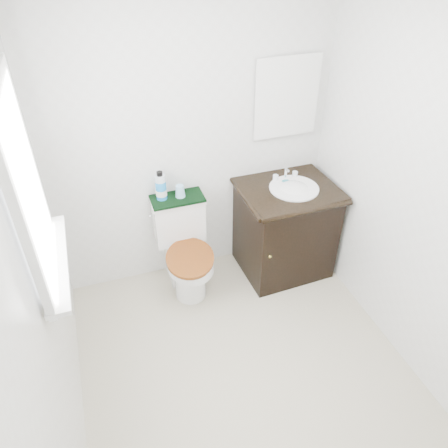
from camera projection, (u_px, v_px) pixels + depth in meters
floor at (246, 368)px, 3.06m from camera, size 2.40×2.40×0.00m
wall_back at (192, 140)px, 3.26m from camera, size 2.40×0.00×2.40m
wall_front at (388, 442)px, 1.43m from camera, size 2.40×0.00×2.40m
wall_left at (36, 278)px, 2.06m from camera, size 0.00×2.40×2.40m
wall_right at (421, 197)px, 2.64m from camera, size 0.00×2.40×2.40m
window at (24, 188)px, 2.05m from camera, size 0.02×0.70×0.90m
mirror at (286, 97)px, 3.29m from camera, size 0.50×0.02×0.60m
toilet at (184, 252)px, 3.55m from camera, size 0.44×0.65×0.78m
vanity at (285, 227)px, 3.67m from camera, size 0.77×0.67×0.92m
trash_bin at (248, 246)px, 3.93m from camera, size 0.21×0.18×0.28m
towel at (177, 198)px, 3.38m from camera, size 0.41×0.22×0.02m
mouthwash_bottle at (161, 187)px, 3.30m from camera, size 0.08×0.08×0.23m
cup at (180, 191)px, 3.36m from camera, size 0.08×0.08×0.10m
soap_bar at (285, 181)px, 3.51m from camera, size 0.07×0.05×0.02m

